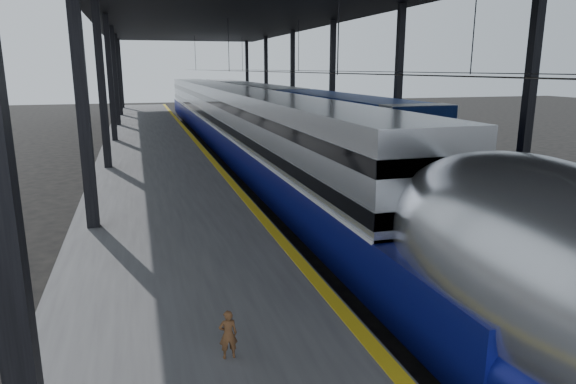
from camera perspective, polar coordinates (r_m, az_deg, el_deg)
name	(u,v)px	position (r m, az deg, el deg)	size (l,w,h in m)	color
ground	(332,303)	(13.02, 4.94, -12.24)	(160.00, 160.00, 0.00)	black
platform	(154,158)	(31.33, -14.66, 3.66)	(6.00, 80.00, 1.00)	#4C4C4F
yellow_strip	(201,148)	(31.45, -9.60, 4.88)	(0.30, 80.00, 0.01)	yellow
rails	(284,159)	(32.61, -0.42, 3.73)	(6.52, 80.00, 0.16)	slate
canopy	(241,7)	(31.70, -5.25, 19.79)	(18.00, 75.00, 9.47)	black
tgv_train	(235,123)	(35.04, -5.93, 7.62)	(3.08, 65.20, 4.41)	#B9BBC1
second_train	(265,108)	(47.46, -2.56, 9.29)	(3.04, 56.05, 4.19)	navy
child	(228,334)	(8.76, -6.68, -15.43)	(0.31, 0.20, 0.85)	#55341C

